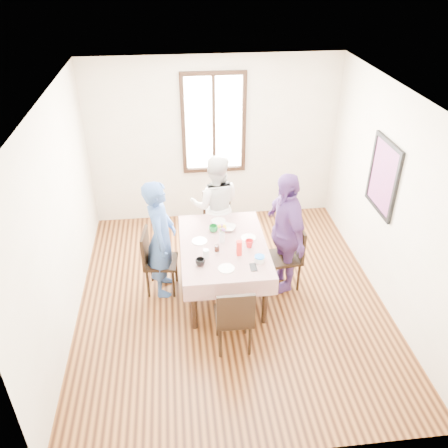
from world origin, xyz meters
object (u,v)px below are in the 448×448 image
(person_right, at_px, (284,233))
(chair_far, at_px, (216,224))
(chair_right, at_px, (284,257))
(person_left, at_px, (161,239))
(chair_near, at_px, (233,316))
(dining_table, at_px, (224,268))
(chair_left, at_px, (161,262))
(person_far, at_px, (216,206))

(person_right, bearing_deg, chair_far, -150.99)
(chair_right, height_order, person_left, person_left)
(chair_far, bearing_deg, chair_near, 99.06)
(chair_right, height_order, chair_far, same)
(dining_table, relative_size, chair_near, 1.60)
(chair_left, xyz_separation_m, chair_near, (0.82, -1.14, 0.00))
(chair_left, height_order, chair_near, same)
(chair_near, bearing_deg, person_far, 90.35)
(dining_table, bearing_deg, chair_left, 170.58)
(chair_near, bearing_deg, chair_far, 90.35)
(chair_far, bearing_deg, person_left, 56.26)
(chair_left, distance_m, chair_far, 1.20)
(chair_near, relative_size, person_far, 0.58)
(chair_far, relative_size, chair_near, 1.00)
(dining_table, distance_m, chair_far, 1.01)
(chair_left, relative_size, person_far, 0.58)
(dining_table, distance_m, chair_left, 0.84)
(chair_far, height_order, person_right, person_right)
(chair_left, bearing_deg, chair_right, 93.80)
(chair_left, xyz_separation_m, person_far, (0.82, 0.85, 0.33))
(chair_near, distance_m, person_left, 1.44)
(chair_left, height_order, person_left, person_left)
(person_far, bearing_deg, person_right, 138.41)
(chair_right, relative_size, person_right, 0.53)
(chair_right, distance_m, chair_near, 1.33)
(chair_right, relative_size, chair_far, 1.00)
(dining_table, xyz_separation_m, chair_far, (-0.00, 1.00, 0.08))
(chair_left, relative_size, person_right, 0.53)
(chair_near, bearing_deg, chair_right, 52.19)
(chair_far, height_order, chair_near, same)
(person_far, height_order, person_right, person_right)
(person_left, distance_m, person_far, 1.17)
(person_far, xyz_separation_m, person_right, (0.80, -0.94, 0.07))
(chair_near, bearing_deg, dining_table, 90.35)
(dining_table, height_order, chair_near, chair_near)
(chair_left, height_order, person_right, person_right)
(chair_right, bearing_deg, chair_far, 35.34)
(person_left, xyz_separation_m, person_right, (1.60, -0.09, 0.03))
(dining_table, height_order, person_right, person_right)
(dining_table, distance_m, chair_right, 0.83)
(chair_left, xyz_separation_m, chair_far, (0.82, 0.87, 0.00))
(chair_near, bearing_deg, person_right, 52.94)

